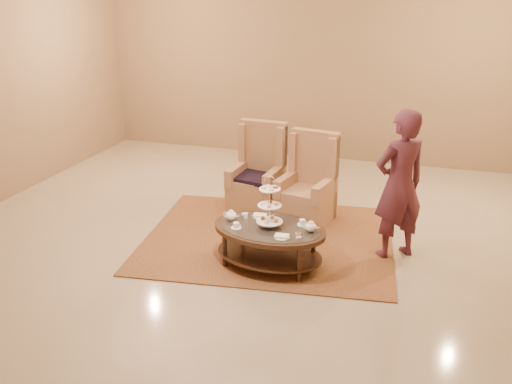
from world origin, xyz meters
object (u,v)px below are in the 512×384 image
(tea_table, at_px, (269,234))
(person, at_px, (399,185))
(armchair_right, at_px, (308,192))
(armchair_left, at_px, (258,181))

(tea_table, distance_m, person, 1.57)
(tea_table, distance_m, armchair_right, 1.42)
(tea_table, xyz_separation_m, armchair_left, (-0.63, 1.61, 0.02))
(armchair_left, relative_size, person, 0.70)
(armchair_right, bearing_deg, armchair_left, 176.85)
(armchair_right, bearing_deg, person, -20.03)
(tea_table, bearing_deg, person, 34.27)
(armchair_right, height_order, person, person)
(armchair_left, xyz_separation_m, armchair_right, (0.75, -0.19, -0.01))
(tea_table, height_order, armchair_left, armchair_left)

